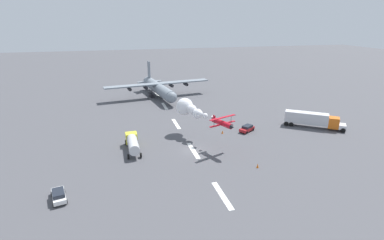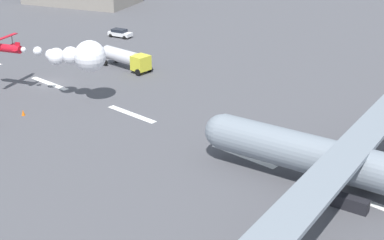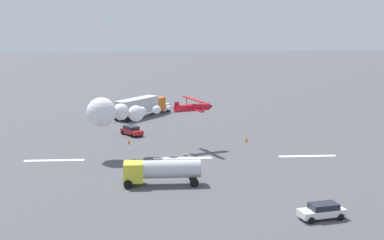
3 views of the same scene
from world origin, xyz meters
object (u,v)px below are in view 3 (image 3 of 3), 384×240
object	(u,v)px
traffic_cone_near	(246,139)
fuel_tanker_truck	(161,170)
airport_staff_sedan	(322,211)
traffic_cone_far	(129,141)
stunt_biplane_red	(113,112)
semi_truck_orange	(142,106)
followme_car_yellow	(132,130)

from	to	relation	value
traffic_cone_near	fuel_tanker_truck	bearing A→B (deg)	57.92
airport_staff_sedan	traffic_cone_far	xyz separation A→B (m)	(19.86, -33.28, -0.44)
traffic_cone_far	stunt_biplane_red	bearing A→B (deg)	77.58
airport_staff_sedan	semi_truck_orange	bearing A→B (deg)	-72.00
fuel_tanker_truck	followme_car_yellow	world-z (taller)	fuel_tanker_truck
airport_staff_sedan	traffic_cone_near	bearing A→B (deg)	-86.78
semi_truck_orange	traffic_cone_near	size ratio (longest dim) A/B	17.37
semi_truck_orange	traffic_cone_near	distance (m)	28.20
stunt_biplane_red	traffic_cone_far	bearing A→B (deg)	-102.42
semi_truck_orange	traffic_cone_near	bearing A→B (deg)	125.71
stunt_biplane_red	traffic_cone_far	xyz separation A→B (m)	(-1.73, -7.86, -5.86)
followme_car_yellow	semi_truck_orange	bearing A→B (deg)	-94.56
semi_truck_orange	fuel_tanker_truck	xyz separation A→B (m)	(-3.01, 44.25, -0.38)
traffic_cone_near	traffic_cone_far	bearing A→B (deg)	0.68
followme_car_yellow	traffic_cone_near	distance (m)	18.75
fuel_tanker_truck	airport_staff_sedan	xyz separation A→B (m)	(-15.30, 12.09, -0.93)
followme_car_yellow	airport_staff_sedan	xyz separation A→B (m)	(-19.65, 39.47, 0.00)
stunt_biplane_red	followme_car_yellow	bearing A→B (deg)	-97.85
semi_truck_orange	fuel_tanker_truck	distance (m)	44.35
semi_truck_orange	traffic_cone_far	bearing A→B (deg)	86.15
followme_car_yellow	airport_staff_sedan	size ratio (longest dim) A/B	0.94
followme_car_yellow	fuel_tanker_truck	bearing A→B (deg)	99.04
stunt_biplane_red	traffic_cone_far	size ratio (longest dim) A/B	23.78
stunt_biplane_red	airport_staff_sedan	distance (m)	33.79
fuel_tanker_truck	traffic_cone_far	size ratio (longest dim) A/B	11.77
traffic_cone_near	traffic_cone_far	world-z (taller)	same
stunt_biplane_red	followme_car_yellow	xyz separation A→B (m)	(-1.94, -14.05, -5.42)
fuel_tanker_truck	traffic_cone_near	size ratio (longest dim) A/B	11.77
traffic_cone_far	fuel_tanker_truck	bearing A→B (deg)	102.16
fuel_tanker_truck	followme_car_yellow	bearing A→B (deg)	-80.96
followme_car_yellow	traffic_cone_near	size ratio (longest dim) A/B	5.99
stunt_biplane_red	semi_truck_orange	size ratio (longest dim) A/B	1.37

